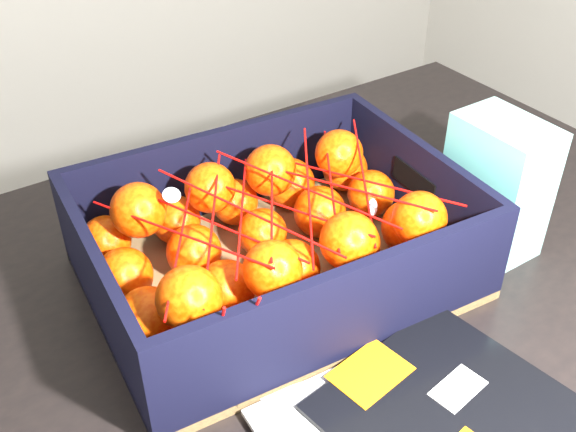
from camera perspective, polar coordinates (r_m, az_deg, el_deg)
table at (r=0.87m, az=0.79°, el=-11.23°), size 1.26×0.90×0.75m
produce_crate at (r=0.79m, az=-1.05°, el=-3.02°), size 0.42×0.31×0.13m
clementine_heap at (r=0.78m, az=-1.02°, el=-2.08°), size 0.40×0.29×0.12m
mesh_net at (r=0.74m, az=-1.22°, el=0.58°), size 0.35×0.27×0.09m
retail_carton at (r=0.86m, az=17.03°, el=2.42°), size 0.09×0.12×0.17m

